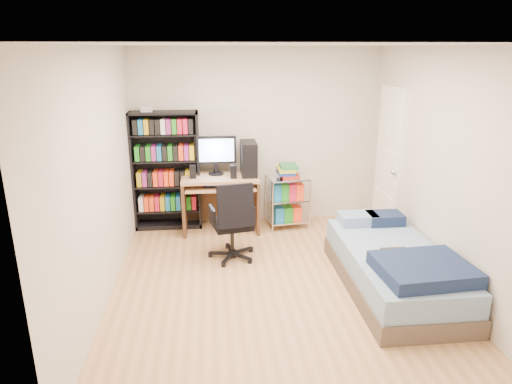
{
  "coord_description": "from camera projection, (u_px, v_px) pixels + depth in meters",
  "views": [
    {
      "loc": [
        -0.67,
        -4.41,
        2.47
      ],
      "look_at": [
        -0.17,
        0.4,
        0.94
      ],
      "focal_mm": 32.0,
      "sensor_mm": 36.0,
      "label": 1
    }
  ],
  "objects": [
    {
      "name": "room",
      "position": [
        277.0,
        174.0,
        4.62
      ],
      "size": [
        3.58,
        4.08,
        2.58
      ],
      "color": "tan",
      "rests_on": "ground"
    },
    {
      "name": "media_shelf",
      "position": [
        166.0,
        169.0,
        6.36
      ],
      "size": [
        0.93,
        0.31,
        1.72
      ],
      "color": "black",
      "rests_on": "room"
    },
    {
      "name": "computer_desk",
      "position": [
        228.0,
        180.0,
        6.33
      ],
      "size": [
        1.05,
        0.61,
        1.32
      ],
      "color": "tan",
      "rests_on": "room"
    },
    {
      "name": "office_chair",
      "position": [
        233.0,
        235.0,
        5.51
      ],
      "size": [
        0.69,
        0.69,
        0.99
      ],
      "rotation": [
        0.0,
        0.0,
        0.18
      ],
      "color": "black",
      "rests_on": "room"
    },
    {
      "name": "wire_cart",
      "position": [
        288.0,
        187.0,
        6.43
      ],
      "size": [
        0.61,
        0.47,
        0.91
      ],
      "rotation": [
        0.0,
        0.0,
        0.13
      ],
      "color": "silver",
      "rests_on": "room"
    },
    {
      "name": "bed",
      "position": [
        395.0,
        268.0,
        4.82
      ],
      "size": [
        0.99,
        1.98,
        0.57
      ],
      "color": "brown",
      "rests_on": "room"
    },
    {
      "name": "door",
      "position": [
        389.0,
        162.0,
        6.14
      ],
      "size": [
        0.12,
        0.8,
        2.0
      ],
      "color": "white",
      "rests_on": "room"
    }
  ]
}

